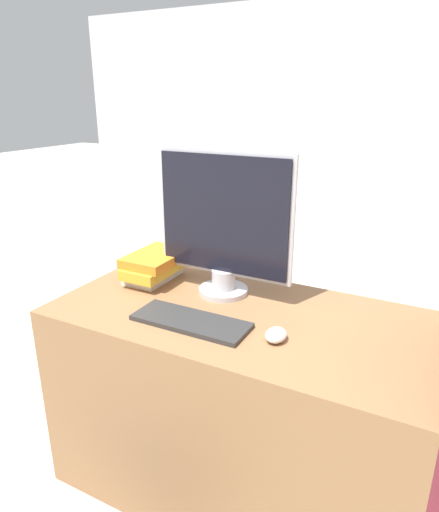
# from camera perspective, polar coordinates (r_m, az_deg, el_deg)

# --- Properties ---
(wall_back) EXTENTS (12.00, 0.06, 2.80)m
(wall_back) POSITION_cam_1_polar(r_m,az_deg,el_deg) (7.32, 24.34, 17.71)
(wall_back) COLOR silver
(wall_back) RESTS_ON ground_plane
(desk) EXTENTS (1.28, 0.66, 0.73)m
(desk) POSITION_cam_1_polar(r_m,az_deg,el_deg) (1.76, 2.42, -17.80)
(desk) COLOR #8C603D
(desk) RESTS_ON ground_plane
(monitor) EXTENTS (0.52, 0.18, 0.52)m
(monitor) POSITION_cam_1_polar(r_m,az_deg,el_deg) (1.62, 0.53, 4.01)
(monitor) COLOR #B7B7BC
(monitor) RESTS_ON desk
(keyboard) EXTENTS (0.39, 0.14, 0.02)m
(keyboard) POSITION_cam_1_polar(r_m,az_deg,el_deg) (1.49, -3.60, -8.16)
(keyboard) COLOR #2D2D2D
(keyboard) RESTS_ON desk
(mouse) EXTENTS (0.06, 0.08, 0.04)m
(mouse) POSITION_cam_1_polar(r_m,az_deg,el_deg) (1.40, 7.07, -9.77)
(mouse) COLOR white
(mouse) RESTS_ON desk
(book_stack) EXTENTS (0.18, 0.27, 0.11)m
(book_stack) POSITION_cam_1_polar(r_m,az_deg,el_deg) (1.82, -8.14, -1.23)
(book_stack) COLOR silver
(book_stack) RESTS_ON desk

